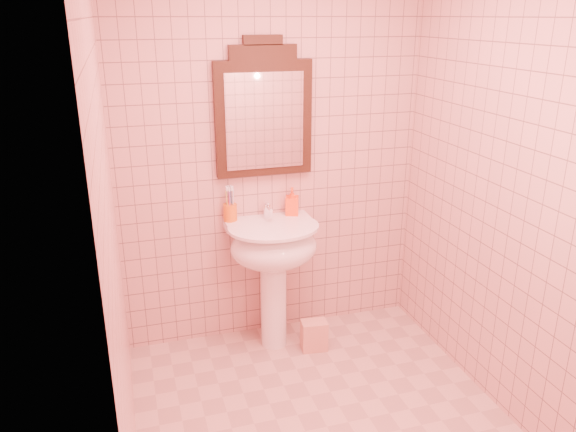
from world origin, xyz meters
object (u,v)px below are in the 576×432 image
object	(u,v)px
toothbrush_cup	(230,212)
soap_dispenser	(292,201)
pedestal_sink	(274,255)
mirror	(264,113)
towel	(314,335)

from	to	relation	value
toothbrush_cup	soap_dispenser	distance (m)	0.42
pedestal_sink	toothbrush_cup	world-z (taller)	toothbrush_cup
pedestal_sink	soap_dispenser	xyz separation A→B (m)	(0.17, 0.16, 0.29)
pedestal_sink	mirror	xyz separation A→B (m)	(-0.00, 0.20, 0.88)
toothbrush_cup	mirror	bearing A→B (deg)	7.25
mirror	toothbrush_cup	world-z (taller)	mirror
mirror	towel	bearing A→B (deg)	-54.51
towel	soap_dispenser	bearing A→B (deg)	102.07
toothbrush_cup	towel	world-z (taller)	toothbrush_cup
mirror	towel	xyz separation A→B (m)	(0.24, -0.33, -1.44)
toothbrush_cup	soap_dispenser	world-z (taller)	toothbrush_cup
soap_dispenser	towel	xyz separation A→B (m)	(0.06, -0.30, -0.85)
mirror	toothbrush_cup	xyz separation A→B (m)	(-0.24, -0.03, -0.62)
towel	pedestal_sink	bearing A→B (deg)	150.81
mirror	towel	size ratio (longest dim) A/B	4.18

